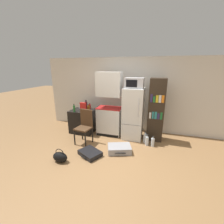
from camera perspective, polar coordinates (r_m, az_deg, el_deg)
The scene contains 21 objects.
ground_plane at distance 3.76m, azimuth -0.12°, elevation -17.59°, with size 24.00×24.00×0.00m, color olive.
wall_back at distance 5.10m, azimuth 8.72°, elevation 6.33°, with size 6.40×0.10×2.43m.
side_table at distance 5.15m, azimuth -11.03°, elevation -3.34°, with size 0.76×0.63×0.76m.
kitchen_hutch at distance 4.71m, azimuth -1.00°, elevation 2.06°, with size 0.77×0.48×1.99m.
refrigerator at distance 4.54m, azimuth 7.99°, elevation -0.72°, with size 0.59×0.59×1.54m.
microwave at distance 4.35m, azimuth 8.48°, elevation 10.89°, with size 0.53×0.35×0.29m.
bookshelf at distance 4.54m, azimuth 16.45°, elevation 0.67°, with size 0.45×0.40×1.83m.
bottle_amber_beer at distance 4.95m, azimuth -8.94°, elevation 1.56°, with size 0.08×0.08×0.20m.
bottle_wine_dark at distance 5.18m, azimuth -9.84°, elevation 2.64°, with size 0.09×0.09×0.30m.
bottle_clear_short at distance 5.25m, azimuth -11.93°, elevation 2.09°, with size 0.08×0.08×0.16m.
bottle_ketchup_red at distance 5.13m, azimuth -8.50°, elevation 2.07°, with size 0.07×0.07×0.19m.
bottle_green_tall at distance 4.88m, azimuth -14.22°, elevation 1.30°, with size 0.07×0.07×0.26m.
bottle_milk_white at distance 5.12m, azimuth -10.92°, elevation 1.97°, with size 0.06×0.06×0.20m.
cereal_box at distance 4.80m, azimuth -10.96°, elevation 1.77°, with size 0.19×0.07×0.30m.
chair at distance 4.35m, azimuth -10.26°, elevation -4.44°, with size 0.45×0.46×0.97m.
suitcase_large_flat at distance 4.01m, azimuth 2.81°, elevation -13.82°, with size 0.69×0.58×0.17m.
suitcase_small_flat at distance 3.92m, azimuth -8.35°, elevation -15.25°, with size 0.66×0.60×0.11m.
handbag at distance 3.81m, azimuth -19.17°, elevation -15.86°, with size 0.36×0.20×0.33m.
water_bottle_front at distance 4.51m, azimuth 12.44°, elevation -9.66°, with size 0.09×0.09×0.35m.
water_bottle_middle at distance 4.38m, azimuth 15.25°, elevation -10.96°, with size 0.09×0.09×0.30m.
water_bottle_back at distance 4.39m, azimuth 13.17°, elevation -10.58°, with size 0.09×0.09×0.33m.
Camera 1 is at (0.92, -2.97, 2.12)m, focal length 24.00 mm.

